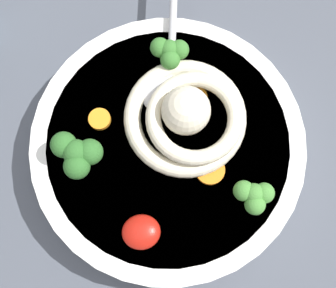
{
  "coord_description": "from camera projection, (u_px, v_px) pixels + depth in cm",
  "views": [
    {
      "loc": [
        -4.78,
        -10.49,
        51.07
      ],
      "look_at": [
        -3.9,
        -0.14,
        8.64
      ],
      "focal_mm": 46.53,
      "sensor_mm": 36.0,
      "label": 1
    }
  ],
  "objects": [
    {
      "name": "broccoli_floret_center",
      "position": [
        170.0,
        52.0,
        0.44
      ],
      "size": [
        3.96,
        3.41,
        3.13
      ],
      "color": "#7A9E60",
      "rests_on": "soup_bowl"
    },
    {
      "name": "broccoli_floret_rear",
      "position": [
        77.0,
        155.0,
        0.41
      ],
      "size": [
        4.95,
        4.26,
        3.91
      ],
      "color": "#7A9E60",
      "rests_on": "soup_bowl"
    },
    {
      "name": "soup_spoon",
      "position": [
        170.0,
        83.0,
        0.44
      ],
      "size": [
        6.5,
        17.49,
        1.6
      ],
      "rotation": [
        0.0,
        0.0,
        1.45
      ],
      "color": "#B7B7BC",
      "rests_on": "soup_bowl"
    },
    {
      "name": "carrot_slice_beside_chili",
      "position": [
        195.0,
        98.0,
        0.45
      ],
      "size": [
        2.63,
        2.63,
        0.63
      ],
      "primitive_type": "cylinder",
      "color": "orange",
      "rests_on": "soup_bowl"
    },
    {
      "name": "noodle_pile",
      "position": [
        188.0,
        116.0,
        0.43
      ],
      "size": [
        13.54,
        13.27,
        5.44
      ],
      "color": "beige",
      "rests_on": "soup_bowl"
    },
    {
      "name": "broccoli_floret_right",
      "position": [
        254.0,
        195.0,
        0.41
      ],
      "size": [
        3.87,
        3.33,
        3.06
      ],
      "color": "#7A9E60",
      "rests_on": "soup_bowl"
    },
    {
      "name": "chili_sauce_dollop",
      "position": [
        141.0,
        232.0,
        0.41
      ],
      "size": [
        3.66,
        3.29,
        1.65
      ],
      "primitive_type": "ellipsoid",
      "color": "#B2190F",
      "rests_on": "soup_bowl"
    },
    {
      "name": "carrot_slice_far",
      "position": [
        100.0,
        119.0,
        0.44
      ],
      "size": [
        2.23,
        2.23,
        0.58
      ],
      "primitive_type": "cylinder",
      "color": "orange",
      "rests_on": "soup_bowl"
    },
    {
      "name": "table_slab",
      "position": [
        201.0,
        154.0,
        0.5
      ],
      "size": [
        114.43,
        114.43,
        3.98
      ],
      "primitive_type": "cube",
      "color": "#474C56",
      "rests_on": "ground"
    },
    {
      "name": "soup_bowl",
      "position": [
        168.0,
        149.0,
        0.46
      ],
      "size": [
        27.94,
        27.94,
        4.66
      ],
      "color": "white",
      "rests_on": "table_slab"
    },
    {
      "name": "carrot_slice_near_spoon",
      "position": [
        209.0,
        170.0,
        0.43
      ],
      "size": [
        2.92,
        2.92,
        0.48
      ],
      "primitive_type": "cylinder",
      "color": "orange",
      "rests_on": "soup_bowl"
    }
  ]
}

